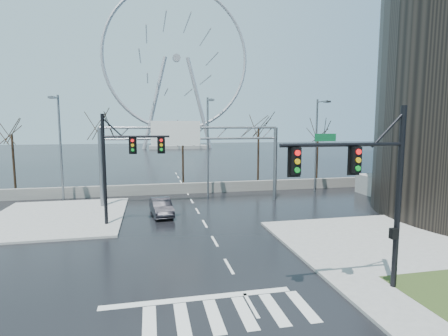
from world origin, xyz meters
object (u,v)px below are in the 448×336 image
object	(u,v)px
signal_mast_far	(121,159)
car	(161,207)
signal_mast_near	(372,181)
sign_gantry	(188,148)
ferris_wheel	(177,64)

from	to	relation	value
signal_mast_far	car	world-z (taller)	signal_mast_far
signal_mast_near	signal_mast_far	xyz separation A→B (m)	(-11.01, 13.00, -0.04)
signal_mast_near	signal_mast_far	bearing A→B (deg)	130.26
signal_mast_near	car	size ratio (longest dim) A/B	1.90
signal_mast_near	sign_gantry	size ratio (longest dim) A/B	0.49
signal_mast_near	ferris_wheel	distance (m)	101.29
sign_gantry	car	distance (m)	6.45
sign_gantry	ferris_wheel	size ratio (longest dim) A/B	0.32
signal_mast_near	sign_gantry	distance (m)	19.79
sign_gantry	ferris_wheel	world-z (taller)	ferris_wheel
signal_mast_far	signal_mast_near	bearing A→B (deg)	-49.74
ferris_wheel	car	size ratio (longest dim) A/B	12.09
sign_gantry	car	xyz separation A→B (m)	(-2.65, -3.80, -4.49)
signal_mast_near	signal_mast_far	distance (m)	17.03
signal_mast_near	car	world-z (taller)	signal_mast_near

